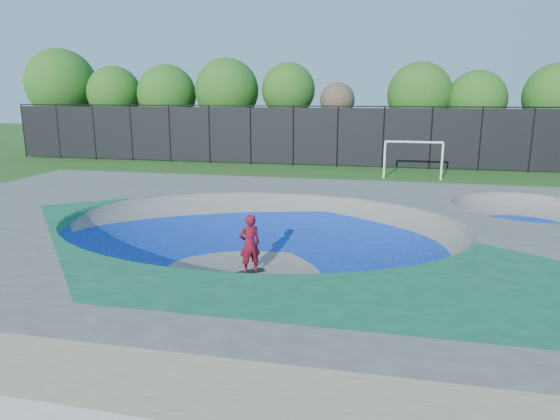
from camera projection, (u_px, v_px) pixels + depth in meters
The scene contains 7 objects.
ground at pixel (260, 273), 13.70m from camera, with size 120.00×120.00×0.00m, color #255216.
skate_deck at pixel (260, 247), 13.53m from camera, with size 22.00×14.00×1.50m, color gray.
skater at pixel (250, 244), 13.57m from camera, with size 0.60×0.39×1.65m, color red.
skateboard at pixel (250, 272), 13.75m from camera, with size 0.78×0.22×0.05m, color black.
soccer_goal at pixel (413, 153), 28.46m from camera, with size 3.32×0.12×2.19m.
fence at pixel (338, 135), 33.22m from camera, with size 48.09×0.09×4.04m.
treeline at pixel (332, 91), 37.22m from camera, with size 52.40×7.44×8.43m.
Camera 1 is at (3.23, -12.55, 4.82)m, focal length 32.00 mm.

